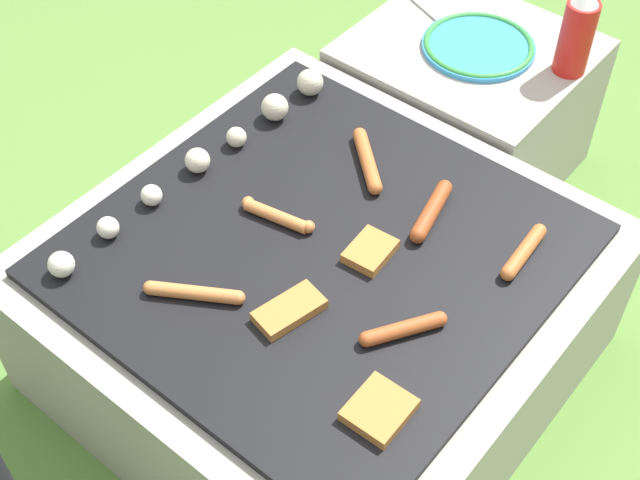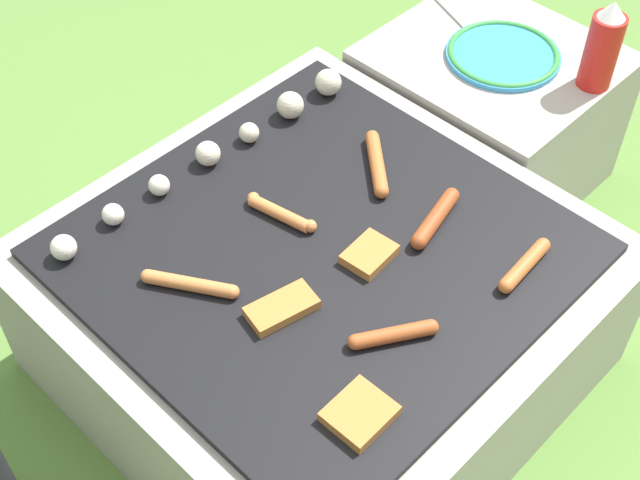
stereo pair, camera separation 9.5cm
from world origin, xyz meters
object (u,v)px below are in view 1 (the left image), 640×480
Objects in this scene: sausage_front_center at (431,211)px; condiment_bottle at (577,33)px; plate_colorful at (479,46)px; fork_utensil at (417,3)px.

sausage_front_center is 0.80× the size of condiment_bottle.
condiment_bottle is (0.06, -0.20, 0.09)m from plate_colorful.
condiment_bottle is at bearing 2.19° from sausage_front_center.
condiment_bottle is at bearing -73.09° from plate_colorful.
fork_utensil is at bearing 90.16° from condiment_bottle.
sausage_front_center is 0.64× the size of plate_colorful.
sausage_front_center is at bearing -142.76° from fork_utensil.
fork_utensil is (-0.00, 0.41, -0.09)m from condiment_bottle.
plate_colorful is 1.25× the size of condiment_bottle.
plate_colorful is at bearing 106.91° from condiment_bottle.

